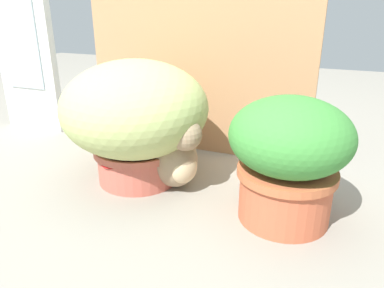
% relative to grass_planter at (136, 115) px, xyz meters
% --- Properties ---
extents(ground_plane, '(6.00, 6.00, 0.00)m').
position_rel_grass_planter_xyz_m(ground_plane, '(0.12, -0.10, -0.25)').
color(ground_plane, gray).
extents(cardboard_backdrop, '(0.99, 0.03, 0.85)m').
position_rel_grass_planter_xyz_m(cardboard_backdrop, '(0.08, 0.37, 0.18)').
color(cardboard_backdrop, tan).
rests_on(cardboard_backdrop, ground).
extents(window_panel_white, '(0.35, 0.05, 0.96)m').
position_rel_grass_planter_xyz_m(window_panel_white, '(-0.81, 0.33, 0.23)').
color(window_panel_white, white).
rests_on(window_panel_white, ground).
extents(grass_planter, '(0.52, 0.52, 0.45)m').
position_rel_grass_planter_xyz_m(grass_planter, '(0.00, 0.00, 0.00)').
color(grass_planter, '#C05C4C').
rests_on(grass_planter, ground).
extents(leafy_planter, '(0.35, 0.35, 0.38)m').
position_rel_grass_planter_xyz_m(leafy_planter, '(0.55, -0.07, -0.04)').
color(leafy_planter, '#C35B3C').
rests_on(leafy_planter, ground).
extents(cat, '(0.32, 0.32, 0.32)m').
position_rel_grass_planter_xyz_m(cat, '(0.14, 0.00, -0.13)').
color(cat, '#9B8163').
rests_on(cat, ground).
extents(mushroom_ornament_red, '(0.08, 0.08, 0.14)m').
position_rel_grass_planter_xyz_m(mushroom_ornament_red, '(-0.03, -0.11, -0.15)').
color(mushroom_ornament_red, '#ECE7C9').
rests_on(mushroom_ornament_red, ground).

